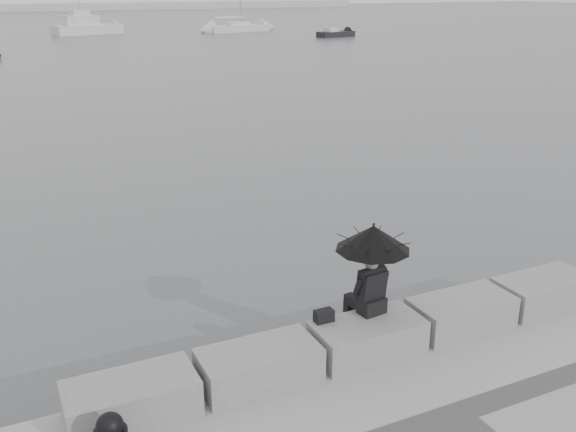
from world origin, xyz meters
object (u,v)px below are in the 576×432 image
small_motorboat (336,34)px  seated_person (373,250)px  motor_cruiser (87,27)px  sailboat_right (237,27)px

small_motorboat → seated_person: bearing=-130.4°
seated_person → small_motorboat: bearing=53.8°
motor_cruiser → small_motorboat: bearing=-47.5°
seated_person → motor_cruiser: bearing=76.9°
seated_person → small_motorboat: size_ratio=0.29×
seated_person → small_motorboat: 67.25m
seated_person → sailboat_right: 75.97m
small_motorboat → motor_cruiser: bearing=135.8°
seated_person → motor_cruiser: (7.87, 74.85, -1.09)m
sailboat_right → small_motorboat: (7.02, -12.73, -0.20)m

